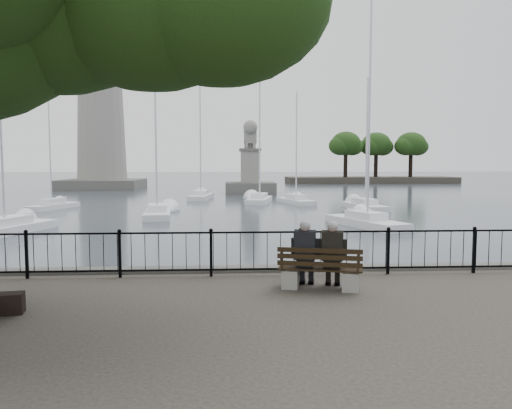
{
  "coord_description": "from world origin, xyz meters",
  "views": [
    {
      "loc": [
        -0.62,
        -8.47,
        2.5
      ],
      "look_at": [
        0.0,
        2.5,
        1.6
      ],
      "focal_mm": 35.0,
      "sensor_mm": 36.0,
      "label": 1
    }
  ],
  "objects": [
    {
      "name": "harbor",
      "position": [
        0.0,
        3.0,
        -0.5
      ],
      "size": [
        260.0,
        260.0,
        1.2
      ],
      "color": "#484745",
      "rests_on": "ground"
    },
    {
      "name": "railing",
      "position": [
        0.0,
        2.5,
        0.56
      ],
      "size": [
        22.06,
        0.06,
        1.0
      ],
      "color": "black",
      "rests_on": "ground"
    },
    {
      "name": "bench",
      "position": [
        1.2,
        1.21,
        0.3
      ],
      "size": [
        1.73,
        0.89,
        0.87
      ],
      "color": "gray",
      "rests_on": "ground"
    },
    {
      "name": "person_left",
      "position": [
        0.93,
        1.37,
        0.64
      ],
      "size": [
        0.51,
        0.75,
        1.39
      ],
      "color": "black",
      "rests_on": "ground"
    },
    {
      "name": "person_right",
      "position": [
        1.46,
        1.24,
        0.64
      ],
      "size": [
        0.51,
        0.75,
        1.39
      ],
      "color": "black",
      "rests_on": "ground"
    },
    {
      "name": "lighthouse",
      "position": [
        -18.0,
        62.0,
        12.64
      ],
      "size": [
        10.59,
        10.59,
        32.22
      ],
      "color": "#484745",
      "rests_on": "ground"
    },
    {
      "name": "lion_monument",
      "position": [
        2.0,
        49.94,
        1.13
      ],
      "size": [
        5.76,
        5.76,
        8.56
      ],
      "color": "#484745",
      "rests_on": "ground"
    },
    {
      "name": "sailboat_a",
      "position": [
        -11.67,
        17.03,
        -0.68
      ],
      "size": [
        3.31,
        6.05,
        11.45
      ],
      "color": "white",
      "rests_on": "ground"
    },
    {
      "name": "sailboat_b",
      "position": [
        -5.22,
        24.38,
        -0.64
      ],
      "size": [
        2.2,
        5.94,
        12.82
      ],
      "color": "white",
      "rests_on": "ground"
    },
    {
      "name": "sailboat_c",
      "position": [
        7.05,
        18.72,
        -0.65
      ],
      "size": [
        3.59,
        6.18,
        12.54
      ],
      "color": "white",
      "rests_on": "ground"
    },
    {
      "name": "sailboat_d",
      "position": [
        9.83,
        28.98,
        -0.71
      ],
      "size": [
        2.34,
        6.09,
        10.15
      ],
      "color": "white",
      "rests_on": "ground"
    },
    {
      "name": "sailboat_e",
      "position": [
        -14.12,
        30.74,
        -0.66
      ],
      "size": [
        2.87,
        5.21,
        11.07
      ],
      "color": "white",
      "rests_on": "ground"
    },
    {
      "name": "sailboat_f",
      "position": [
        2.22,
        36.1,
        -0.66
      ],
      "size": [
        2.8,
        6.28,
        12.43
      ],
      "color": "white",
      "rests_on": "ground"
    },
    {
      "name": "sailboat_g",
      "position": [
        5.3,
        34.71,
        -0.7
      ],
      "size": [
        2.96,
        5.64,
        9.8
      ],
      "color": "white",
      "rests_on": "ground"
    },
    {
      "name": "sailboat_h",
      "position": [
        -3.26,
        40.9,
        -0.63
      ],
      "size": [
        2.36,
        6.31,
        13.68
      ],
      "color": "white",
      "rests_on": "ground"
    },
    {
      "name": "far_shore",
      "position": [
        25.54,
        79.46,
        3.0
      ],
      "size": [
        30.0,
        8.6,
        9.18
      ],
      "color": "#2A2723",
      "rests_on": "ground"
    }
  ]
}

